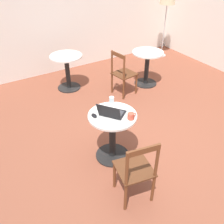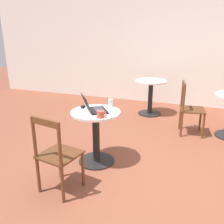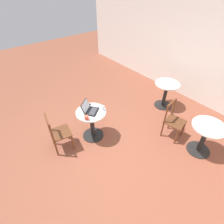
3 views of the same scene
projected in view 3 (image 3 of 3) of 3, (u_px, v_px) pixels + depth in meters
name	position (u px, v px, depth m)	size (l,w,h in m)	color
ground_plane	(105.00, 151.00, 3.76)	(16.00, 16.00, 0.00)	brown
wall_back	(204.00, 54.00, 4.48)	(9.40, 0.06, 2.70)	white
cafe_table_near	(92.00, 120.00, 3.82)	(0.64, 0.64, 0.72)	black
cafe_table_mid	(205.00, 135.00, 3.48)	(0.64, 0.64, 0.72)	black
cafe_table_far	(166.00, 91.00, 4.72)	(0.64, 0.64, 0.72)	black
chair_near_front	(58.00, 133.00, 3.57)	(0.46, 0.46, 0.90)	brown
chair_mid_left	(173.00, 121.00, 3.86)	(0.45, 0.45, 0.90)	brown
laptop	(90.00, 110.00, 3.64)	(0.42, 0.42, 0.22)	black
mouse	(89.00, 105.00, 3.83)	(0.06, 0.10, 0.03)	black
mug	(87.00, 118.00, 3.45)	(0.12, 0.09, 0.08)	#C64C38
drinking_glass	(103.00, 108.00, 3.66)	(0.07, 0.07, 0.11)	silver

